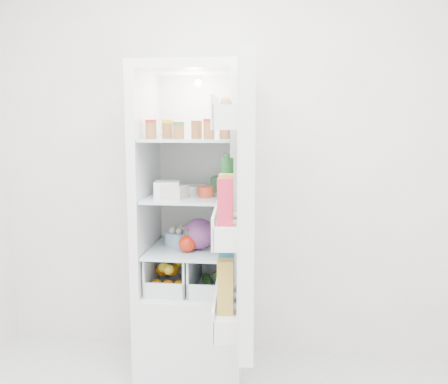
# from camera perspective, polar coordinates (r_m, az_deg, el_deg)

# --- Properties ---
(room_walls) EXTENTS (3.02, 3.02, 2.61)m
(room_walls) POSITION_cam_1_polar(r_m,az_deg,el_deg) (1.65, -4.48, 11.75)
(room_walls) COLOR white
(room_walls) RESTS_ON ground
(refrigerator) EXTENTS (0.60, 0.60, 1.80)m
(refrigerator) POSITION_cam_1_polar(r_m,az_deg,el_deg) (3.02, -3.37, -7.57)
(refrigerator) COLOR white
(refrigerator) RESTS_ON ground
(shelf_low) EXTENTS (0.49, 0.53, 0.01)m
(shelf_low) POSITION_cam_1_polar(r_m,az_deg,el_deg) (2.95, -3.60, -6.50)
(shelf_low) COLOR silver
(shelf_low) RESTS_ON refrigerator
(shelf_mid) EXTENTS (0.49, 0.53, 0.02)m
(shelf_mid) POSITION_cam_1_polar(r_m,az_deg,el_deg) (2.88, -3.65, -0.53)
(shelf_mid) COLOR silver
(shelf_mid) RESTS_ON refrigerator
(shelf_top) EXTENTS (0.49, 0.53, 0.02)m
(shelf_top) POSITION_cam_1_polar(r_m,az_deg,el_deg) (2.85, -3.71, 6.04)
(shelf_top) COLOR silver
(shelf_top) RESTS_ON refrigerator
(crisper_left) EXTENTS (0.23, 0.46, 0.22)m
(crisper_left) POSITION_cam_1_polar(r_m,az_deg,el_deg) (3.01, -5.90, -8.81)
(crisper_left) COLOR silver
(crisper_left) RESTS_ON refrigerator
(crisper_right) EXTENTS (0.23, 0.46, 0.22)m
(crisper_right) POSITION_cam_1_polar(r_m,az_deg,el_deg) (2.96, -1.21, -9.02)
(crisper_right) COLOR silver
(crisper_right) RESTS_ON refrigerator
(condiment_jars) EXTENTS (0.46, 0.32, 0.08)m
(condiment_jars) POSITION_cam_1_polar(r_m,az_deg,el_deg) (2.77, -4.50, 7.00)
(condiment_jars) COLOR #B21919
(condiment_jars) RESTS_ON shelf_top
(squeeze_bottle) EXTENTS (0.07, 0.07, 0.17)m
(squeeze_bottle) POSITION_cam_1_polar(r_m,az_deg,el_deg) (2.98, -0.78, 7.96)
(squeeze_bottle) COLOR white
(squeeze_bottle) RESTS_ON shelf_top
(tub_white) EXTENTS (0.16, 0.16, 0.09)m
(tub_white) POSITION_cam_1_polar(r_m,az_deg,el_deg) (2.84, -6.51, 0.35)
(tub_white) COLOR white
(tub_white) RESTS_ON shelf_mid
(tub_cream) EXTENTS (0.15, 0.15, 0.07)m
(tub_cream) POSITION_cam_1_polar(r_m,az_deg,el_deg) (2.78, -5.62, 0.00)
(tub_cream) COLOR beige
(tub_cream) RESTS_ON shelf_mid
(tin_red) EXTENTS (0.09, 0.09, 0.06)m
(tin_red) POSITION_cam_1_polar(r_m,az_deg,el_deg) (2.81, -2.06, 0.03)
(tin_red) COLOR red
(tin_red) RESTS_ON shelf_mid
(foil_tray) EXTENTS (0.21, 0.18, 0.04)m
(foil_tray) POSITION_cam_1_polar(r_m,az_deg,el_deg) (2.97, -3.84, 0.32)
(foil_tray) COLOR silver
(foil_tray) RESTS_ON shelf_mid
(tub_green) EXTENTS (0.12, 0.16, 0.09)m
(tub_green) POSITION_cam_1_polar(r_m,az_deg,el_deg) (3.04, -0.28, 0.94)
(tub_green) COLOR #3A8051
(tub_green) RESTS_ON shelf_mid
(red_cabbage) EXTENTS (0.18, 0.18, 0.18)m
(red_cabbage) POSITION_cam_1_polar(r_m,az_deg,el_deg) (2.89, -2.87, -4.81)
(red_cabbage) COLOR #62215E
(red_cabbage) RESTS_ON shelf_low
(bell_pepper) EXTENTS (0.10, 0.10, 0.10)m
(bell_pepper) POSITION_cam_1_polar(r_m,az_deg,el_deg) (2.84, -4.21, -5.92)
(bell_pepper) COLOR red
(bell_pepper) RESTS_ON shelf_low
(mushroom_bowl) EXTENTS (0.20, 0.20, 0.08)m
(mushroom_bowl) POSITION_cam_1_polar(r_m,az_deg,el_deg) (3.01, -5.24, -5.29)
(mushroom_bowl) COLOR #99C2E4
(mushroom_bowl) RESTS_ON shelf_low
(citrus_pile) EXTENTS (0.20, 0.24, 0.16)m
(citrus_pile) POSITION_cam_1_polar(r_m,az_deg,el_deg) (2.96, -6.36, -9.50)
(citrus_pile) COLOR orange
(citrus_pile) RESTS_ON refrigerator
(veg_pile) EXTENTS (0.16, 0.30, 0.10)m
(veg_pile) POSITION_cam_1_polar(r_m,az_deg,el_deg) (2.97, -1.12, -9.90)
(veg_pile) COLOR #244C19
(veg_pile) RESTS_ON refrigerator
(fridge_door) EXTENTS (0.22, 0.60, 1.30)m
(fridge_door) POSITION_cam_1_polar(r_m,az_deg,el_deg) (2.27, 1.82, -1.80)
(fridge_door) COLOR white
(fridge_door) RESTS_ON refrigerator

